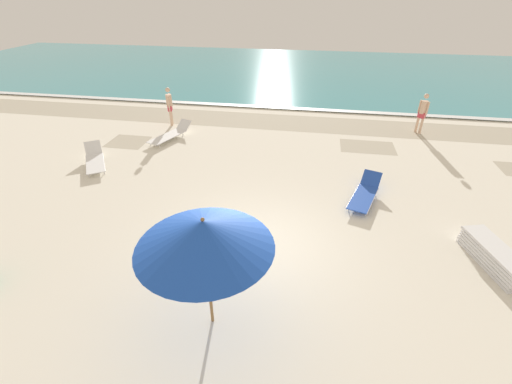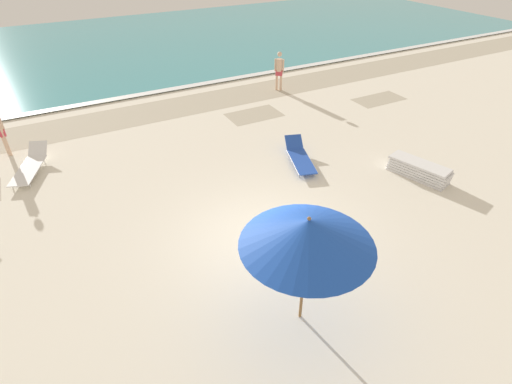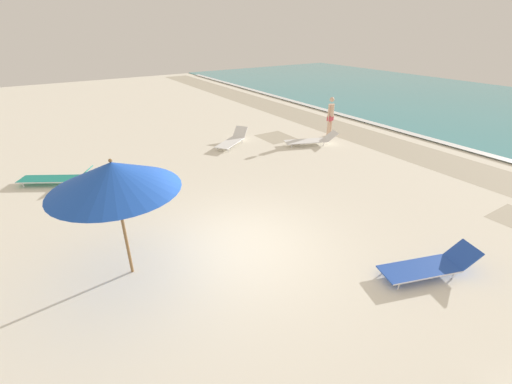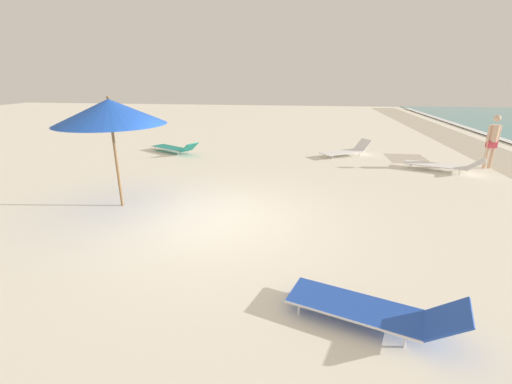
% 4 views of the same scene
% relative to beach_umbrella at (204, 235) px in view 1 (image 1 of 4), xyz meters
% --- Properties ---
extents(ground_plane, '(60.00, 60.00, 0.16)m').
position_rel_beach_umbrella_xyz_m(ground_plane, '(0.48, 2.36, -2.28)').
color(ground_plane, silver).
extents(ocean_water, '(60.00, 18.84, 0.07)m').
position_rel_beach_umbrella_xyz_m(ocean_water, '(0.48, 22.99, -2.17)').
color(ocean_water, teal).
rests_on(ocean_water, ground_plane).
extents(beach_umbrella, '(2.42, 2.42, 2.55)m').
position_rel_beach_umbrella_xyz_m(beach_umbrella, '(0.00, 0.00, 0.00)').
color(beach_umbrella, olive).
rests_on(beach_umbrella, ground_plane).
extents(lounger_stack, '(1.12, 1.98, 0.49)m').
position_rel_beach_umbrella_xyz_m(lounger_stack, '(6.20, 2.71, -1.95)').
color(lounger_stack, white).
rests_on(lounger_stack, ground_plane).
extents(sun_lounger_beside_umbrella, '(1.37, 2.35, 0.52)m').
position_rel_beach_umbrella_xyz_m(sun_lounger_beside_umbrella, '(-4.40, 8.80, -2.00)').
color(sun_lounger_beside_umbrella, white).
rests_on(sun_lounger_beside_umbrella, ground_plane).
extents(sun_lounger_near_water_left, '(1.23, 2.16, 0.53)m').
position_rel_beach_umbrella_xyz_m(sun_lounger_near_water_left, '(3.43, 5.19, -1.99)').
color(sun_lounger_near_water_left, blue).
rests_on(sun_lounger_near_water_left, ground_plane).
extents(sun_lounger_near_water_right, '(1.64, 2.05, 0.58)m').
position_rel_beach_umbrella_xyz_m(sun_lounger_near_water_right, '(-6.21, 5.91, -1.99)').
color(sun_lounger_near_water_right, white).
rests_on(sun_lounger_near_water_right, ground_plane).
extents(beachgoer_wading_adult, '(0.27, 0.44, 1.76)m').
position_rel_beach_umbrella_xyz_m(beachgoer_wading_adult, '(-4.99, 10.41, -1.20)').
color(beachgoer_wading_adult, beige).
rests_on(beachgoer_wading_adult, ground_plane).
extents(beachgoer_shoreline_child, '(0.35, 0.34, 1.76)m').
position_rel_beach_umbrella_xyz_m(beachgoer_shoreline_child, '(6.35, 11.37, -1.20)').
color(beachgoer_shoreline_child, beige).
rests_on(beachgoer_shoreline_child, ground_plane).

